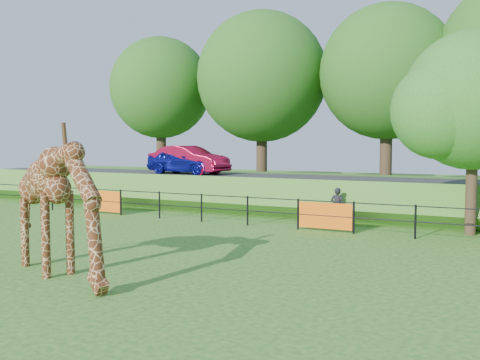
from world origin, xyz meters
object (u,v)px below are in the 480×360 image
(car_red, at_px, (189,160))
(visitor, at_px, (337,206))
(car_blue, at_px, (184,161))
(tree_east, at_px, (477,106))
(giraffe, at_px, (60,210))

(car_red, distance_m, visitor, 10.72)
(car_blue, xyz_separation_m, car_red, (0.21, 0.12, 0.04))
(tree_east, bearing_deg, visitor, 179.37)
(car_blue, bearing_deg, car_red, -57.09)
(visitor, height_order, tree_east, tree_east)
(giraffe, bearing_deg, car_blue, 135.78)
(giraffe, distance_m, tree_east, 13.39)
(giraffe, height_order, tree_east, tree_east)
(car_blue, height_order, car_red, car_red)
(giraffe, distance_m, visitor, 11.01)
(car_blue, bearing_deg, giraffe, -153.59)
(car_red, bearing_deg, tree_east, -101.27)
(car_blue, height_order, tree_east, tree_east)
(tree_east, bearing_deg, car_red, 161.90)
(visitor, distance_m, tree_east, 5.90)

